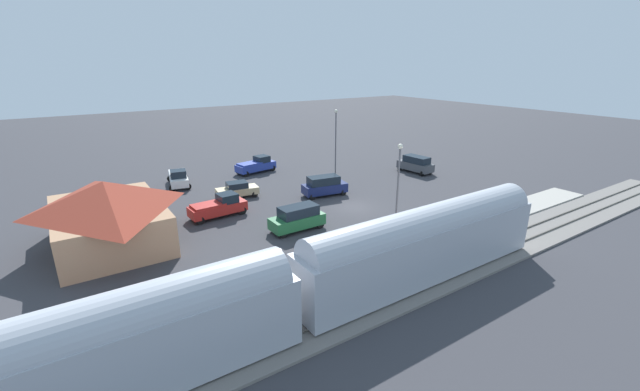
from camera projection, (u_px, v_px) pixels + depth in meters
name	position (u px, v px, depth m)	size (l,w,h in m)	color
ground_plane	(354.00, 207.00, 41.67)	(200.00, 200.00, 0.00)	#38383D
railway_track	(468.00, 259.00, 30.58)	(4.80, 70.00, 0.30)	slate
platform	(428.00, 239.00, 33.72)	(3.20, 46.00, 0.30)	#A8A399
passenger_train	(294.00, 285.00, 21.77)	(2.93, 40.23, 4.98)	#ADB2BC
station_building	(108.00, 212.00, 32.43)	(11.95, 8.71, 5.36)	tan
pedestrian_on_platform	(407.00, 238.00, 31.34)	(0.36, 0.36, 1.71)	brown
pedestrian_waiting_far	(413.00, 232.00, 32.32)	(0.36, 0.36, 1.71)	brown
suv_green	(298.00, 218.00, 35.67)	(2.02, 4.92, 2.22)	#236638
sedan_tan	(237.00, 190.00, 44.29)	(2.40, 4.70, 1.74)	#C6B284
suv_navy	(324.00, 186.00, 44.82)	(2.70, 5.15, 2.22)	navy
pickup_white	(178.00, 178.00, 48.33)	(5.67, 3.27, 2.14)	white
pickup_blue	(256.00, 165.00, 54.11)	(2.85, 5.66, 2.14)	#283D9E
suv_charcoal	(416.00, 164.00, 54.19)	(5.05, 2.71, 2.22)	#47494F
pickup_red	(219.00, 206.00, 38.79)	(2.30, 5.52, 2.14)	red
light_pole_near_platform	(398.00, 178.00, 33.84)	(0.44, 0.44, 7.90)	#515156
light_pole_lot_center	(336.00, 134.00, 52.20)	(0.44, 0.44, 8.44)	#515156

